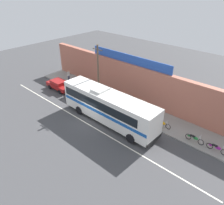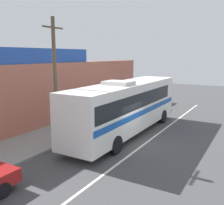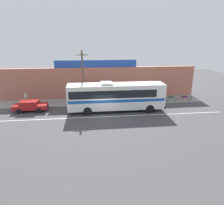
% 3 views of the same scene
% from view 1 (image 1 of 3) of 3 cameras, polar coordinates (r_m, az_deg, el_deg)
% --- Properties ---
extents(ground_plane, '(70.00, 70.00, 0.00)m').
position_cam_1_polar(ground_plane, '(25.45, -5.51, -4.50)').
color(ground_plane, '#444447').
extents(sidewalk_slab, '(30.00, 3.60, 0.14)m').
position_cam_1_polar(sidewalk_slab, '(28.57, 2.16, -0.06)').
color(sidewalk_slab, gray).
rests_on(sidewalk_slab, ground_plane).
extents(storefront_facade, '(30.00, 0.70, 4.80)m').
position_cam_1_polar(storefront_facade, '(29.01, 5.02, 5.50)').
color(storefront_facade, '#B26651').
rests_on(storefront_facade, ground_plane).
extents(storefront_billboard, '(12.30, 0.12, 1.10)m').
position_cam_1_polar(storefront_billboard, '(28.23, 4.45, 11.26)').
color(storefront_billboard, '#234CAD').
rests_on(storefront_billboard, storefront_facade).
extents(road_center_stripe, '(30.00, 0.14, 0.01)m').
position_cam_1_polar(road_center_stripe, '(25.02, -6.86, -5.24)').
color(road_center_stripe, silver).
rests_on(road_center_stripe, ground_plane).
extents(intercity_bus, '(12.16, 2.68, 3.78)m').
position_cam_1_polar(intercity_bus, '(24.00, -1.07, -0.80)').
color(intercity_bus, white).
rests_on(intercity_bus, ground_plane).
extents(parked_car, '(4.20, 1.84, 1.37)m').
position_cam_1_polar(parked_car, '(32.81, -13.61, 4.53)').
color(parked_car, maroon).
rests_on(parked_car, ground_plane).
extents(utility_pole, '(1.60, 0.22, 7.39)m').
position_cam_1_polar(utility_pole, '(27.41, -3.59, 7.63)').
color(utility_pole, brown).
rests_on(utility_pole, sidewalk_slab).
extents(motorcycle_blue, '(1.96, 0.56, 0.94)m').
position_cam_1_polar(motorcycle_blue, '(24.40, 12.97, -5.29)').
color(motorcycle_blue, black).
rests_on(motorcycle_blue, sidewalk_slab).
extents(motorcycle_black, '(1.91, 0.56, 0.94)m').
position_cam_1_polar(motorcycle_black, '(23.20, 20.63, -8.71)').
color(motorcycle_black, black).
rests_on(motorcycle_black, sidewalk_slab).
extents(motorcycle_purple, '(1.94, 0.56, 0.94)m').
position_cam_1_polar(motorcycle_purple, '(22.84, 25.59, -10.63)').
color(motorcycle_purple, black).
rests_on(motorcycle_purple, sidewalk_slab).
extents(pedestrian_near_shop, '(0.30, 0.48, 1.65)m').
position_cam_1_polar(pedestrian_near_shop, '(35.07, -11.25, 7.12)').
color(pedestrian_near_shop, navy).
rests_on(pedestrian_near_shop, sidewalk_slab).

